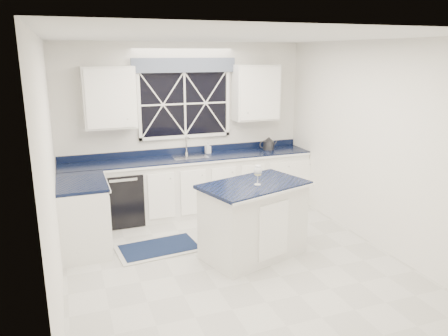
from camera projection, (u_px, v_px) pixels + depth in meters
name	position (u px, v px, depth m)	size (l,w,h in m)	color
ground	(236.00, 265.00, 5.38)	(4.50, 4.50, 0.00)	beige
back_wall	(185.00, 128.00, 7.07)	(4.00, 0.10, 2.70)	white
base_cabinets	(173.00, 192.00, 6.77)	(3.99, 1.60, 0.90)	white
countertop	(190.00, 158.00, 6.91)	(3.98, 0.64, 0.04)	black
dishwasher	(122.00, 196.00, 6.67)	(0.60, 0.58, 0.82)	black
window	(185.00, 99.00, 6.90)	(1.65, 0.09, 1.26)	black
upper_cabinets	(187.00, 95.00, 6.77)	(3.10, 0.34, 0.90)	white
faucet	(187.00, 145.00, 7.04)	(0.05, 0.20, 0.30)	#B4B4B6
island	(253.00, 220.00, 5.53)	(1.47, 1.12, 0.97)	white
rug	(159.00, 247.00, 5.84)	(1.17, 0.78, 0.02)	#AFAFAA
kettle	(269.00, 144.00, 7.40)	(0.30, 0.22, 0.22)	#2C2C2F
wine_glass	(258.00, 172.00, 5.31)	(0.10, 0.10, 0.24)	silver
soap_bottle	(208.00, 148.00, 7.13)	(0.08, 0.08, 0.18)	silver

